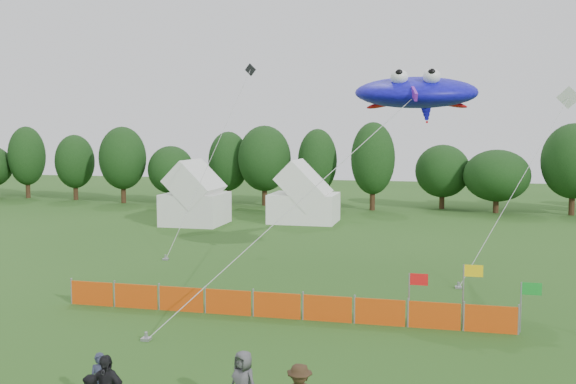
% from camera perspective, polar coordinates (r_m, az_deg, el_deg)
% --- Properties ---
extents(treeline, '(104.57, 8.78, 8.36)m').
position_cam_1_polar(treeline, '(60.35, 10.10, 2.39)').
color(treeline, '#382314').
rests_on(treeline, ground).
extents(tent_left, '(4.56, 4.56, 4.03)m').
position_cam_1_polar(tent_left, '(50.75, -8.24, -0.58)').
color(tent_left, white).
rests_on(tent_left, ground).
extents(tent_right, '(5.36, 4.28, 3.78)m').
position_cam_1_polar(tent_right, '(51.45, 1.44, -0.58)').
color(tent_right, white).
rests_on(tent_right, ground).
extents(barrier_fence, '(17.90, 0.06, 1.00)m').
position_cam_1_polar(barrier_fence, '(25.40, -1.01, -10.05)').
color(barrier_fence, '#CB430B').
rests_on(barrier_fence, ground).
extents(flag_row, '(6.73, 0.58, 2.30)m').
position_cam_1_polar(flag_row, '(25.15, 18.06, -8.37)').
color(flag_row, gray).
rests_on(flag_row, ground).
extents(spectator_a, '(0.64, 0.50, 1.56)m').
position_cam_1_polar(spectator_a, '(18.00, -16.35, -15.95)').
color(spectator_a, '#272B41').
rests_on(spectator_a, ground).
extents(spectator_e, '(0.99, 0.86, 1.72)m').
position_cam_1_polar(spectator_e, '(17.07, -3.98, -16.64)').
color(spectator_e, '#47474B').
rests_on(spectator_e, ground).
extents(stingray_kite, '(11.96, 18.76, 10.14)m').
position_cam_1_polar(stingray_kite, '(31.49, 11.41, 8.58)').
color(stingray_kite, '#140FDB').
rests_on(stingray_kite, ground).
extents(small_kite_white, '(7.00, 10.16, 9.89)m').
position_cam_1_polar(small_kite_white, '(37.86, 21.78, 4.27)').
color(small_kite_white, white).
rests_on(small_kite_white, ground).
extents(small_kite_dark, '(2.47, 11.01, 12.07)m').
position_cam_1_polar(small_kite_dark, '(42.04, -6.01, 4.94)').
color(small_kite_dark, black).
rests_on(small_kite_dark, ground).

